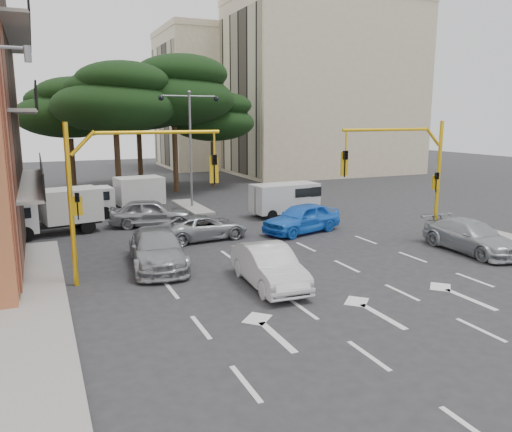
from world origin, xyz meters
The scene contains 21 objects.
ground centered at (0.00, 0.00, 0.00)m, with size 120.00×120.00×0.00m, color #28282B.
median_strip centered at (0.00, 16.00, 0.07)m, with size 1.40×6.00×0.15m, color gray.
apartment_beige_near centered at (19.95, 32.00, 9.35)m, with size 20.20×12.15×18.70m.
apartment_beige_far centered at (12.95, 44.00, 8.35)m, with size 16.20×12.15×16.70m.
pine_left_near centered at (-3.94, 21.96, 7.60)m, with size 9.15×9.15×10.23m.
pine_center centered at (1.06, 23.96, 8.30)m, with size 9.98×9.98×11.16m.
pine_left_far centered at (-6.94, 25.96, 6.91)m, with size 8.32×8.32×9.30m.
pine_right centered at (5.06, 25.96, 6.22)m, with size 7.49×7.49×8.37m.
pine_back centered at (-0.94, 28.96, 7.60)m, with size 9.15×9.15×10.23m.
signal_mast_right centered at (6.80, 1.99, 3.88)m, with size 5.79×0.37×6.00m.
signal_mast_left centered at (-6.80, 1.99, 3.88)m, with size 5.79×0.37×6.00m.
street_lamp_center centered at (0.00, 16.00, 5.43)m, with size 4.16×0.36×7.77m.
car_white_hatch centered at (-2.04, -0.89, 0.75)m, with size 1.59×4.55×1.50m, color silver.
car_blue_compact centered at (3.31, 6.32, 0.80)m, with size 1.88×4.67×1.59m, color blue.
car_silver_wagon centered at (-5.27, 3.22, 0.77)m, with size 2.15×5.30×1.54m, color #93959A.
car_silver_cross_a centered at (-2.00, 7.00, 0.63)m, with size 2.09×4.53×1.26m, color #9B9EA2.
car_silver_cross_b centered at (-3.84, 11.25, 0.79)m, with size 1.87×4.65×1.58m, color #93969B.
car_silver_parked centered at (8.61, -0.31, 0.73)m, with size 2.04×5.01×1.45m, color #A0A4A8.
van_white centered at (4.59, 10.89, 1.05)m, with size 1.90×4.21×2.10m, color silver, non-canonical shape.
box_truck_a centered at (-8.98, 11.25, 1.20)m, with size 2.05×4.88×2.40m, color silver, non-canonical shape.
box_truck_b centered at (-4.50, 15.50, 1.18)m, with size 2.02×4.80×2.36m, color silver, non-canonical shape.
Camera 1 is at (-9.58, -16.94, 6.15)m, focal length 35.00 mm.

